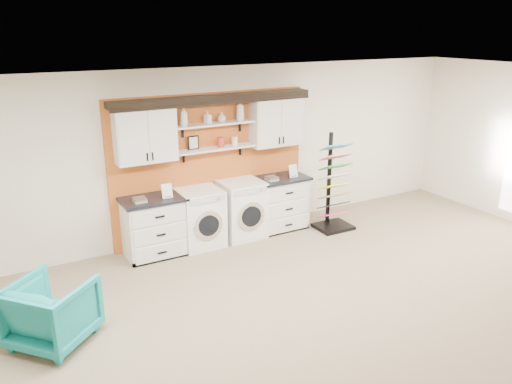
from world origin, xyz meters
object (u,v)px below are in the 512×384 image
armchair (52,312)px  dryer (242,209)px  washer (200,218)px  sample_rack (334,199)px  base_cabinet_right (280,203)px  base_cabinet_left (154,227)px

armchair → dryer: bearing=-105.4°
washer → sample_rack: 2.36m
washer → dryer: dryer is taller
washer → armchair: bearing=-146.7°
base_cabinet_right → armchair: (-3.98, -1.63, -0.09)m
dryer → sample_rack: size_ratio=0.57×
sample_rack → armchair: 4.93m
dryer → sample_rack: 1.63m
washer → dryer: size_ratio=0.98×
base_cabinet_left → dryer: (1.51, -0.00, 0.01)m
base_cabinet_right → dryer: (-0.75, -0.00, 0.02)m
base_cabinet_left → armchair: (-1.72, -1.63, -0.09)m
sample_rack → armchair: size_ratio=2.05×
base_cabinet_right → dryer: size_ratio=0.99×
base_cabinet_right → sample_rack: bearing=-30.1°
base_cabinet_right → washer: 1.50m
base_cabinet_left → washer: bearing=-0.3°
base_cabinet_left → armchair: bearing=-136.6°
washer → base_cabinet_left: bearing=179.7°
base_cabinet_left → base_cabinet_right: bearing=0.0°
base_cabinet_left → sample_rack: sample_rack is taller
base_cabinet_right → dryer: dryer is taller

